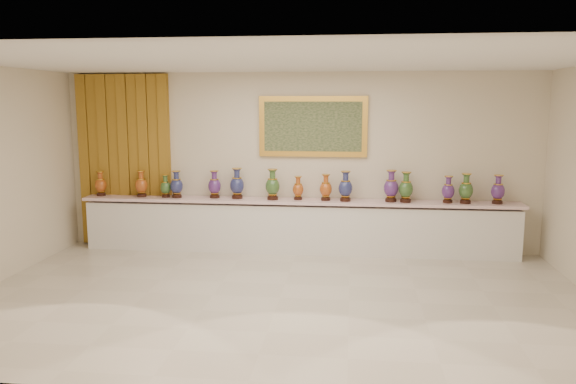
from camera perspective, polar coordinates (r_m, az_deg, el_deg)
name	(u,v)px	position (r m, az deg, el deg)	size (l,w,h in m)	color
ground	(280,298)	(7.38, -0.83, -10.68)	(8.00, 8.00, 0.00)	beige
room	(154,155)	(9.97, -13.46, 3.65)	(8.00, 8.00, 8.00)	beige
counter	(297,227)	(9.43, 0.93, -3.55)	(7.28, 0.48, 0.90)	white
vase_0	(101,185)	(10.23, -18.49, 0.70)	(0.26, 0.26, 0.43)	black
vase_1	(141,185)	(9.91, -14.67, 0.69)	(0.23, 0.23, 0.45)	black
vase_2	(166,187)	(9.76, -12.33, 0.49)	(0.24, 0.24, 0.39)	black
vase_3	(177,186)	(9.68, -11.25, 0.64)	(0.21, 0.21, 0.46)	black
vase_4	(215,186)	(9.55, -7.47, 0.64)	(0.27, 0.27, 0.47)	black
vase_5	(237,185)	(9.46, -5.20, 0.73)	(0.26, 0.26, 0.51)	black
vase_6	(273,186)	(9.30, -1.58, 0.62)	(0.30, 0.30, 0.51)	black
vase_7	(298,189)	(9.31, 1.03, 0.29)	(0.21, 0.21, 0.39)	black
vase_8	(326,189)	(9.25, 3.86, 0.34)	(0.21, 0.21, 0.44)	black
vase_9	(345,188)	(9.21, 5.86, 0.44)	(0.28, 0.28, 0.50)	black
vase_10	(391,188)	(9.26, 10.43, 0.45)	(0.32, 0.32, 0.52)	black
vase_11	(406,189)	(9.25, 11.89, 0.33)	(0.26, 0.26, 0.50)	black
vase_12	(448,191)	(9.37, 15.96, 0.12)	(0.27, 0.27, 0.44)	black
vase_13	(466,190)	(9.40, 17.63, 0.20)	(0.27, 0.27, 0.48)	black
vase_14	(498,191)	(9.53, 20.55, 0.11)	(0.26, 0.26, 0.46)	black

